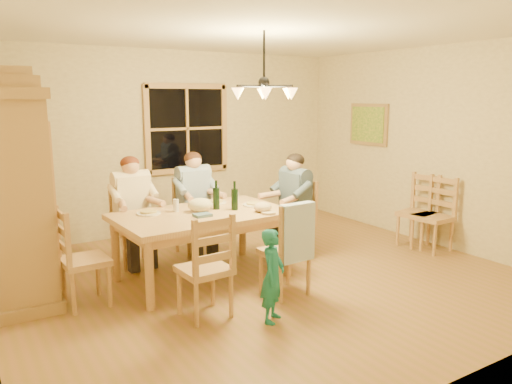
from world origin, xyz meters
TOP-DOWN VIEW (x-y plane):
  - floor at (0.00, 0.00)m, footprint 5.50×5.50m
  - ceiling at (0.00, 0.00)m, footprint 5.50×5.00m
  - wall_back at (0.00, 2.50)m, footprint 5.50×0.02m
  - wall_right at (2.75, 0.00)m, footprint 0.02×5.00m
  - window at (0.20, 2.47)m, footprint 1.30×0.06m
  - painting at (2.71, 1.20)m, footprint 0.06×0.78m
  - chandelier at (-0.00, 0.00)m, footprint 0.77×0.68m
  - armoire at (-2.42, 0.88)m, footprint 0.66×1.40m
  - dining_table at (-0.58, 0.35)m, footprint 1.93×1.24m
  - chair_far_left at (-1.10, 1.21)m, footprint 0.46×0.44m
  - chair_far_right at (-0.26, 1.25)m, footprint 0.46×0.44m
  - chair_near_left at (-1.01, -0.56)m, footprint 0.46×0.44m
  - chair_near_right at (-0.07, -0.51)m, footprint 0.46×0.44m
  - chair_end_left at (-1.88, 0.28)m, footprint 0.44×0.46m
  - chair_end_right at (0.72, 0.41)m, footprint 0.44×0.46m
  - adult_woman at (-1.10, 1.21)m, footprint 0.41×0.44m
  - adult_plaid_man at (-0.26, 1.25)m, footprint 0.41×0.44m
  - adult_slate_man at (0.72, 0.41)m, footprint 0.44×0.41m
  - towel at (-0.06, -0.70)m, footprint 0.38×0.12m
  - wine_bottle_a at (-0.37, 0.42)m, footprint 0.08×0.08m
  - wine_bottle_b at (-0.21, 0.28)m, footprint 0.08×0.08m
  - plate_woman at (-1.11, 0.59)m, footprint 0.26×0.26m
  - plate_plaid at (-0.23, 0.71)m, footprint 0.26×0.26m
  - plate_slate at (0.09, 0.35)m, footprint 0.26×0.26m
  - wine_glass_a at (-0.81, 0.55)m, footprint 0.06×0.06m
  - wine_glass_b at (-0.04, 0.54)m, footprint 0.06×0.06m
  - cap at (0.00, 0.03)m, footprint 0.20×0.20m
  - napkin at (-0.66, 0.18)m, footprint 0.19×0.15m
  - cloth_bundle at (-0.58, 0.41)m, footprint 0.28×0.22m
  - child at (-0.53, -0.98)m, footprint 0.37×0.36m
  - chair_spare_front at (2.45, -0.32)m, footprint 0.43×0.45m
  - chair_spare_back at (2.45, -0.07)m, footprint 0.49×0.51m

SIDE VIEW (x-z plane):
  - floor at x=0.00m, z-range 0.00..0.00m
  - chair_far_left at x=-1.10m, z-range -0.19..0.80m
  - chair_far_right at x=-0.26m, z-range -0.19..0.80m
  - chair_near_left at x=-1.01m, z-range -0.19..0.80m
  - chair_near_right at x=-0.07m, z-range -0.19..0.80m
  - chair_end_left at x=-1.88m, z-range -0.19..0.80m
  - chair_end_right at x=0.72m, z-range -0.19..0.80m
  - chair_spare_front at x=2.45m, z-range -0.19..0.80m
  - chair_spare_back at x=2.45m, z-range -0.19..0.80m
  - child at x=-0.53m, z-range 0.00..0.86m
  - dining_table at x=-0.58m, z-range 0.28..1.04m
  - towel at x=-0.06m, z-range 0.41..0.99m
  - plate_woman at x=-1.11m, z-range 0.76..0.78m
  - plate_plaid at x=-0.23m, z-range 0.76..0.78m
  - plate_slate at x=0.09m, z-range 0.76..0.78m
  - napkin at x=-0.66m, z-range 0.76..0.79m
  - cap at x=0.00m, z-range 0.76..0.87m
  - wine_glass_a at x=-0.81m, z-range 0.76..0.90m
  - wine_glass_b at x=-0.04m, z-range 0.76..0.90m
  - cloth_bundle at x=-0.58m, z-range 0.76..0.91m
  - adult_woman at x=-1.10m, z-range 0.40..1.28m
  - adult_plaid_man at x=-0.26m, z-range 0.40..1.28m
  - adult_slate_man at x=0.72m, z-range 0.40..1.28m
  - wine_bottle_a at x=-0.37m, z-range 0.76..1.09m
  - wine_bottle_b at x=-0.21m, z-range 0.76..1.09m
  - armoire at x=-2.42m, z-range -0.09..2.21m
  - wall_back at x=0.00m, z-range 0.00..2.70m
  - wall_right at x=2.75m, z-range 0.00..2.70m
  - window at x=0.20m, z-range 0.90..2.20m
  - painting at x=2.71m, z-range 1.28..1.92m
  - chandelier at x=0.00m, z-range 1.72..2.43m
  - ceiling at x=0.00m, z-range 2.69..2.71m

